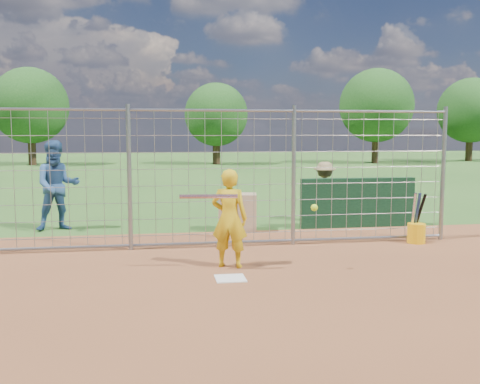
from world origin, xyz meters
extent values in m
plane|color=#2D591E|center=(0.00, 0.00, 0.00)|extent=(100.00, 100.00, 0.00)
plane|color=brown|center=(0.00, -3.00, 0.01)|extent=(18.00, 18.00, 0.00)
cube|color=silver|center=(0.00, -0.20, 0.01)|extent=(0.43, 0.43, 0.02)
cube|color=#11381E|center=(3.40, 3.60, 0.55)|extent=(2.60, 0.20, 1.10)
imported|color=gold|center=(0.08, 0.50, 0.77)|extent=(0.66, 0.54, 1.55)
imported|color=#2A4E7F|center=(-3.13, 4.25, 0.97)|extent=(1.09, 0.94, 1.94)
imported|color=olive|center=(2.93, 4.53, 0.71)|extent=(1.00, 0.70, 1.42)
cube|color=tan|center=(0.69, 3.58, 0.40)|extent=(0.88, 0.68, 0.80)
cylinder|color=silver|center=(-0.27, 0.19, 1.16)|extent=(0.86, 0.15, 0.06)
sphere|color=#BAF219|center=(1.29, -0.03, 0.99)|extent=(0.10, 0.10, 0.10)
cylinder|color=#FFB60D|center=(3.86, 1.75, 0.19)|extent=(0.34, 0.34, 0.38)
cylinder|color=silver|center=(3.81, 1.80, 0.55)|extent=(0.08, 0.22, 0.84)
cylinder|color=navy|center=(3.88, 1.80, 0.55)|extent=(0.07, 0.24, 0.84)
cylinder|color=black|center=(3.93, 1.80, 0.55)|extent=(0.16, 0.34, 0.82)
cylinder|color=gray|center=(-1.50, 2.00, 1.30)|extent=(0.08, 0.08, 2.60)
cylinder|color=gray|center=(1.50, 2.00, 1.30)|extent=(0.08, 0.08, 2.60)
cylinder|color=gray|center=(4.50, 2.00, 1.30)|extent=(0.08, 0.08, 2.60)
cylinder|color=gray|center=(0.00, 2.00, 2.50)|extent=(9.00, 0.05, 0.05)
cylinder|color=gray|center=(0.00, 2.00, 0.08)|extent=(9.00, 0.05, 0.05)
cube|color=gray|center=(0.00, 2.00, 1.25)|extent=(9.00, 0.02, 2.50)
cylinder|color=#3F2B19|center=(-9.00, 29.00, 1.26)|extent=(0.50, 0.50, 2.52)
sphere|color=#26561E|center=(-9.00, 29.00, 3.85)|extent=(4.90, 4.90, 4.90)
cylinder|color=#3F2B19|center=(3.00, 28.00, 1.08)|extent=(0.50, 0.50, 2.16)
sphere|color=#26561E|center=(3.00, 28.00, 3.30)|extent=(4.20, 4.20, 4.20)
cylinder|color=#3F2B19|center=(14.00, 27.50, 1.30)|extent=(0.50, 0.50, 2.59)
sphere|color=#26561E|center=(14.00, 27.50, 3.96)|extent=(5.04, 5.04, 5.04)
cylinder|color=#3F2B19|center=(22.00, 29.00, 1.22)|extent=(0.50, 0.50, 2.45)
sphere|color=#26561E|center=(22.00, 29.00, 3.74)|extent=(4.76, 4.76, 4.76)
camera|label=1|loc=(-1.03, -7.64, 2.10)|focal=40.00mm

